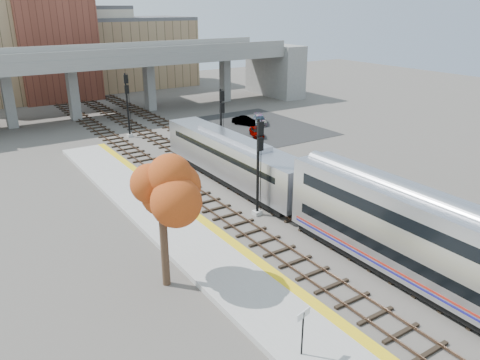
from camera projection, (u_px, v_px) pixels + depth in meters
ground at (323, 243)px, 31.02m from camera, size 160.00×160.00×0.00m
platform at (231, 273)px, 27.24m from camera, size 4.50×60.00×0.35m
yellow_strip at (258, 261)px, 28.15m from camera, size 0.70×60.00×0.01m
tracks at (234, 183)px, 41.25m from camera, size 10.70×95.00×0.25m
overpass at (135, 72)px, 66.70m from camera, size 54.00×12.00×9.50m
buildings_far at (68, 47)px, 80.97m from camera, size 43.00×21.00×20.60m
parking_lot at (255, 127)px, 60.10m from camera, size 14.00×18.00×0.04m
locomotive at (232, 158)px, 40.77m from camera, size 3.02×19.05×4.10m
coach at (479, 267)px, 22.90m from camera, size 3.03×25.00×5.00m
signal_mast_near at (258, 168)px, 33.84m from camera, size 0.60×0.64×7.34m
signal_mast_mid at (221, 127)px, 45.32m from camera, size 0.60×0.64×7.34m
signal_mast_far at (128, 105)px, 54.40m from camera, size 0.60×0.64×7.49m
station_sign at (303, 323)px, 20.11m from camera, size 0.89×0.26×2.27m
tree at (161, 195)px, 24.54m from camera, size 3.60×3.60×7.37m
car_a at (257, 132)px, 55.63m from camera, size 2.54×3.60×1.14m
car_b at (245, 121)px, 60.90m from camera, size 2.54×3.56×1.11m
car_c at (260, 120)px, 61.40m from camera, size 3.31×4.17×1.13m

